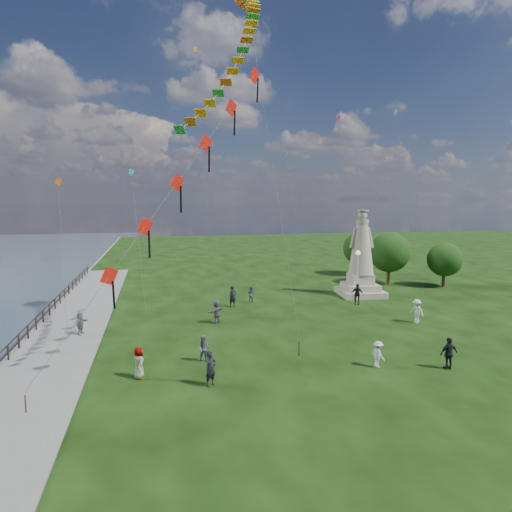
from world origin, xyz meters
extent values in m
cube|color=slate|center=(-16.50, 10.00, -0.20)|extent=(0.30, 160.00, 0.60)
cube|color=slate|center=(-14.00, 8.00, 0.05)|extent=(5.00, 60.00, 0.10)
cylinder|color=black|center=(-16.30, 6.00, 0.50)|extent=(0.11, 0.11, 1.00)
cylinder|color=black|center=(-16.30, 8.00, 0.50)|extent=(0.11, 0.11, 1.00)
cylinder|color=black|center=(-16.30, 10.00, 0.50)|extent=(0.11, 0.11, 1.00)
cylinder|color=black|center=(-16.30, 12.00, 0.50)|extent=(0.11, 0.11, 1.00)
cylinder|color=black|center=(-16.30, 14.00, 0.50)|extent=(0.11, 0.11, 1.00)
cylinder|color=black|center=(-16.30, 16.00, 0.50)|extent=(0.11, 0.11, 1.00)
cylinder|color=black|center=(-16.30, 18.00, 0.50)|extent=(0.11, 0.11, 1.00)
cylinder|color=black|center=(-16.30, 20.00, 0.50)|extent=(0.11, 0.11, 1.00)
cylinder|color=black|center=(-16.30, 22.00, 0.50)|extent=(0.11, 0.11, 1.00)
cylinder|color=black|center=(-16.30, 24.00, 0.50)|extent=(0.11, 0.11, 1.00)
cylinder|color=black|center=(-16.30, 26.00, 0.50)|extent=(0.11, 0.11, 1.00)
cylinder|color=black|center=(-16.30, 28.00, 0.50)|extent=(0.11, 0.11, 1.00)
cylinder|color=black|center=(-16.30, 30.00, 0.50)|extent=(0.11, 0.11, 1.00)
cylinder|color=black|center=(-16.30, 32.00, 0.50)|extent=(0.11, 0.11, 1.00)
cylinder|color=black|center=(-16.30, 34.00, 0.50)|extent=(0.11, 0.11, 1.00)
cylinder|color=black|center=(-16.30, 36.00, 0.50)|extent=(0.11, 0.11, 1.00)
cube|color=black|center=(-16.30, 10.00, 0.98)|extent=(0.06, 52.00, 0.06)
cube|color=black|center=(-16.30, 10.00, 0.55)|extent=(0.06, 52.00, 0.06)
cube|color=tan|center=(11.75, 17.37, 0.29)|extent=(4.54, 4.54, 0.59)
cube|color=tan|center=(11.75, 17.37, 0.88)|extent=(3.46, 3.46, 0.59)
cube|color=tan|center=(11.75, 17.37, 1.66)|extent=(2.38, 2.38, 0.98)
cylinder|color=tan|center=(11.75, 17.37, 7.24)|extent=(1.30, 1.30, 0.39)
sphere|color=tan|center=(11.75, 17.37, 7.84)|extent=(0.90, 0.90, 0.90)
cylinder|color=tan|center=(11.75, 17.37, 8.31)|extent=(1.08, 1.08, 0.10)
cylinder|color=silver|center=(10.40, 15.38, 2.18)|extent=(0.13, 0.13, 4.36)
sphere|color=white|center=(10.40, 15.38, 4.50)|extent=(0.44, 0.44, 0.44)
cylinder|color=#382314|center=(17.28, 21.62, 1.11)|extent=(0.36, 0.36, 2.22)
sphere|color=#13330E|center=(17.28, 21.62, 3.61)|extent=(4.44, 4.44, 4.44)
cylinder|color=#382314|center=(22.49, 19.18, 0.91)|extent=(0.36, 0.36, 1.82)
sphere|color=#13330E|center=(22.49, 19.18, 2.96)|extent=(3.64, 3.64, 3.64)
cylinder|color=#382314|center=(16.91, 27.95, 1.02)|extent=(0.36, 0.36, 2.05)
sphere|color=#13330E|center=(16.91, 27.95, 3.33)|extent=(4.09, 4.09, 4.09)
imported|color=black|center=(-5.21, 0.07, 0.91)|extent=(0.79, 0.74, 1.82)
imported|color=#595960|center=(-5.19, 3.36, 0.79)|extent=(0.89, 0.73, 1.57)
imported|color=silver|center=(4.28, 0.38, 0.75)|extent=(0.71, 1.06, 1.51)
imported|color=black|center=(7.99, -0.76, 0.90)|extent=(1.07, 0.57, 1.80)
imported|color=#595960|center=(-12.99, 10.14, 0.77)|extent=(1.11, 1.56, 1.55)
imported|color=black|center=(-1.31, 15.65, 0.94)|extent=(0.79, 0.63, 1.87)
imported|color=#595960|center=(0.62, 16.94, 0.74)|extent=(0.84, 0.80, 1.48)
imported|color=silver|center=(11.54, 7.64, 0.91)|extent=(0.99, 1.32, 1.83)
imported|color=black|center=(9.74, 13.98, 0.94)|extent=(1.23, 1.03, 1.88)
imported|color=#595960|center=(-8.79, 1.86, 0.85)|extent=(0.72, 0.94, 1.70)
imported|color=#595960|center=(-3.39, 11.02, 0.90)|extent=(1.68, 1.69, 1.79)
cylinder|color=black|center=(-13.50, -1.00, 0.45)|extent=(0.06, 0.06, 0.90)
cube|color=red|center=(-10.03, 1.52, 5.60)|extent=(0.87, 0.64, 1.03)
cube|color=black|center=(-9.85, 1.42, 4.65)|extent=(0.10, 0.28, 1.48)
cube|color=red|center=(-8.24, 2.82, 7.97)|extent=(0.87, 0.64, 1.03)
cube|color=black|center=(-8.06, 2.72, 7.02)|extent=(0.10, 0.28, 1.48)
cube|color=red|center=(-6.46, 4.11, 10.34)|extent=(0.87, 0.64, 1.03)
cube|color=black|center=(-6.28, 4.01, 9.39)|extent=(0.10, 0.28, 1.48)
cube|color=red|center=(-4.67, 5.41, 12.71)|extent=(0.87, 0.64, 1.03)
cube|color=black|center=(-4.49, 5.31, 11.76)|extent=(0.10, 0.28, 1.48)
cube|color=red|center=(-2.88, 6.70, 15.08)|extent=(0.87, 0.64, 1.03)
cube|color=black|center=(-2.70, 6.60, 14.13)|extent=(0.10, 0.28, 1.48)
cube|color=red|center=(-1.10, 8.00, 17.44)|extent=(0.87, 0.64, 1.03)
cube|color=black|center=(-0.92, 7.90, 16.49)|extent=(0.10, 0.28, 1.48)
cylinder|color=black|center=(0.50, 3.00, 0.45)|extent=(0.06, 0.06, 0.90)
cube|color=orange|center=(-1.10, 10.72, 23.24)|extent=(1.10, 0.85, 0.22)
cube|color=orange|center=(-1.09, 10.15, 22.99)|extent=(1.08, 0.84, 0.20)
cube|color=#E7550F|center=(-1.09, 9.57, 22.72)|extent=(1.05, 0.82, 0.19)
cube|color=green|center=(-1.12, 8.98, 22.39)|extent=(1.01, 0.80, 0.17)
cube|color=orange|center=(-1.17, 8.38, 22.01)|extent=(0.98, 0.78, 0.16)
cube|color=orange|center=(-1.26, 7.76, 21.56)|extent=(0.93, 0.75, 0.15)
cube|color=#E7550F|center=(-1.39, 7.14, 21.05)|extent=(0.89, 0.72, 0.15)
cube|color=green|center=(-1.56, 6.51, 20.47)|extent=(0.84, 0.68, 0.14)
cube|color=orange|center=(-1.78, 5.87, 19.82)|extent=(0.79, 0.65, 0.15)
cube|color=orange|center=(-2.04, 5.23, 19.12)|extent=(0.74, 0.61, 0.15)
cube|color=#E7550F|center=(-2.35, 4.58, 18.39)|extent=(0.71, 0.61, 0.16)
cube|color=green|center=(-2.70, 3.93, 17.62)|extent=(0.71, 0.64, 0.18)
cube|color=orange|center=(-3.09, 3.28, 16.85)|extent=(0.71, 0.66, 0.19)
cube|color=orange|center=(-3.52, 2.64, 16.08)|extent=(0.70, 0.68, 0.21)
cube|color=#E7550F|center=(-3.98, 1.99, 15.34)|extent=(0.69, 0.69, 0.23)
cube|color=green|center=(-4.47, 1.35, 14.63)|extent=(0.68, 0.69, 0.25)
cube|color=orange|center=(-4.98, 0.71, 13.98)|extent=(0.66, 0.69, 0.27)
cube|color=orange|center=(-5.49, 0.08, 13.39)|extent=(0.64, 0.68, 0.28)
cube|color=#E7550F|center=(-6.02, -0.55, 12.87)|extent=(0.62, 0.67, 0.30)
cube|color=green|center=(-6.53, -1.16, 12.41)|extent=(0.60, 0.66, 0.31)
cube|color=teal|center=(-9.67, 19.05, 11.79)|extent=(0.51, 0.39, 0.57)
cylinder|color=#595959|center=(-9.17, 16.55, 5.92)|extent=(1.02, 5.02, 11.74)
cube|color=red|center=(12.70, 25.70, 18.48)|extent=(0.51, 0.39, 0.57)
cylinder|color=#595959|center=(13.20, 23.20, 9.27)|extent=(1.02, 5.02, 18.44)
cube|color=orange|center=(-2.91, 29.25, 25.79)|extent=(0.51, 0.39, 0.57)
cylinder|color=#595959|center=(-2.41, 26.75, 12.92)|extent=(1.02, 5.02, 25.74)
cube|color=green|center=(7.99, 30.33, 14.90)|extent=(0.51, 0.39, 0.57)
cylinder|color=#595959|center=(8.49, 27.83, 7.47)|extent=(1.02, 5.02, 14.85)
cube|color=#E7550F|center=(-15.30, 17.21, 10.82)|extent=(0.51, 0.39, 0.57)
cylinder|color=#595959|center=(-14.80, 14.71, 5.43)|extent=(1.02, 5.02, 10.77)
cube|color=teal|center=(16.98, 21.04, 18.39)|extent=(0.51, 0.39, 0.57)
cylinder|color=#595959|center=(17.48, 18.54, 9.22)|extent=(1.02, 5.02, 18.34)
camera|label=1|loc=(-7.66, -20.56, 9.42)|focal=30.00mm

